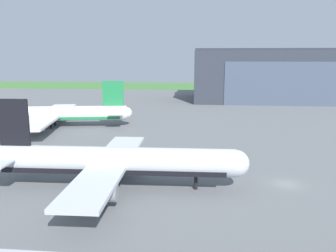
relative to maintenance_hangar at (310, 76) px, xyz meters
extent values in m
plane|color=slate|center=(-34.48, -107.26, -11.11)|extent=(440.00, 440.00, 0.00)
cube|color=#467D3C|center=(-34.48, 71.81, -11.07)|extent=(440.00, 56.00, 0.08)
cube|color=#2D333D|center=(0.00, 0.09, -0.14)|extent=(101.88, 37.28, 21.94)
cube|color=#424C60|center=(0.00, -18.70, -2.33)|extent=(77.43, 0.30, 17.55)
cube|color=#2D333D|center=(0.00, 0.09, 11.43)|extent=(101.88, 8.95, 1.20)
cylinder|color=silver|center=(-60.83, -110.99, -6.93)|extent=(36.18, 5.08, 4.19)
sphere|color=silver|center=(-42.79, -110.55, -6.93)|extent=(4.02, 4.02, 4.02)
cube|color=black|center=(-60.83, -110.99, -8.08)|extent=(33.30, 5.05, 0.73)
cube|color=black|center=(-75.98, -111.37, -1.28)|extent=(4.70, 0.52, 7.12)
cube|color=silver|center=(-76.63, -114.52, -6.51)|extent=(3.39, 5.94, 0.28)
cube|color=silver|center=(-76.78, -108.26, -6.51)|extent=(3.39, 5.94, 0.28)
cube|color=silver|center=(-61.33, -119.90, -7.46)|extent=(6.16, 15.62, 0.56)
cube|color=silver|center=(-61.77, -102.12, -7.46)|extent=(6.16, 15.62, 0.56)
cylinder|color=gray|center=(-60.56, -118.64, -8.91)|extent=(4.03, 2.40, 2.30)
cylinder|color=gray|center=(-60.94, -103.34, -8.91)|extent=(4.03, 2.40, 2.30)
cylinder|color=black|center=(-48.56, -110.69, -10.07)|extent=(0.56, 0.56, 2.08)
cylinder|color=black|center=(-62.22, -113.23, -10.07)|extent=(0.56, 0.56, 2.08)
cylinder|color=black|center=(-62.33, -108.83, -10.07)|extent=(0.56, 0.56, 2.08)
cylinder|color=white|center=(-91.29, -68.41, -7.26)|extent=(45.13, 11.42, 4.08)
sphere|color=white|center=(-69.06, -64.71, -7.26)|extent=(3.19, 3.19, 3.19)
cube|color=#1E7A42|center=(-91.29, -68.41, -8.38)|extent=(41.58, 10.87, 0.71)
cube|color=#1E7A42|center=(-72.62, -65.30, -1.75)|extent=(5.85, 1.36, 6.94)
cube|color=white|center=(-72.23, -62.14, -6.85)|extent=(4.94, 6.31, 0.28)
cube|color=white|center=(-71.23, -68.17, -6.85)|extent=(4.94, 6.31, 0.28)
cube|color=white|center=(-92.20, -57.41, -7.77)|extent=(10.35, 20.66, 0.56)
cube|color=white|center=(-88.60, -79.10, -7.77)|extent=(10.35, 20.66, 0.56)
cylinder|color=gray|center=(-92.73, -59.10, -9.20)|extent=(4.20, 2.85, 2.25)
cylinder|color=gray|center=(-89.64, -77.68, -9.20)|extent=(4.20, 2.85, 2.25)
cylinder|color=black|center=(-89.86, -66.00, -10.21)|extent=(0.56, 0.56, 1.80)
cylinder|color=black|center=(-89.16, -70.23, -10.21)|extent=(0.56, 0.56, 1.80)
camera|label=1|loc=(-48.03, -159.47, 8.44)|focal=36.71mm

